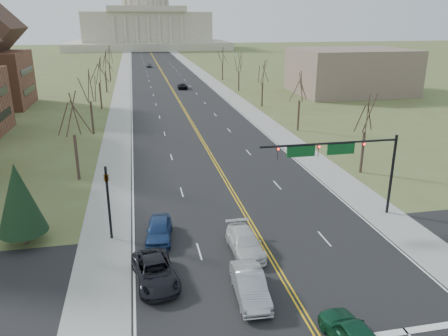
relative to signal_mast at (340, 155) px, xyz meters
name	(u,v)px	position (x,y,z in m)	size (l,w,h in m)	color
ground	(314,332)	(-7.45, -13.50, -5.76)	(600.00, 600.00, 0.00)	brown
road	(166,79)	(-7.45, 96.50, -5.76)	(20.00, 380.00, 0.01)	black
cross_road	(280,273)	(-7.45, -7.50, -5.76)	(120.00, 14.00, 0.01)	black
sidewalk_left	(124,80)	(-19.45, 96.50, -5.75)	(4.00, 380.00, 0.03)	gray
sidewalk_right	(207,78)	(4.55, 96.50, -5.75)	(4.00, 380.00, 0.03)	gray
center_line	(166,79)	(-7.45, 96.50, -5.75)	(0.42, 380.00, 0.01)	gold
edge_line_left	(131,80)	(-17.25, 96.50, -5.75)	(0.15, 380.00, 0.01)	silver
edge_line_right	(199,78)	(2.35, 96.50, -5.75)	(0.15, 380.00, 0.01)	silver
stop_bar	(406,331)	(-2.45, -14.50, -5.75)	(9.50, 0.50, 0.01)	silver
capitol	(147,23)	(-7.45, 236.41, 8.44)	(90.00, 60.00, 50.00)	beige
signal_mast	(340,155)	(0.00, 0.00, 0.00)	(12.12, 0.44, 7.20)	black
signal_left	(108,195)	(-18.95, 0.00, -2.05)	(0.32, 0.36, 6.00)	black
tree_r_0	(366,115)	(8.05, 10.50, 0.79)	(3.74, 3.74, 8.50)	#31251D
tree_l_0	(72,116)	(-22.95, 14.50, 1.18)	(3.96, 3.96, 9.00)	#31251D
tree_r_1	(300,88)	(8.05, 30.50, 0.79)	(3.74, 3.74, 8.50)	#31251D
tree_l_1	(89,88)	(-22.95, 34.50, 1.18)	(3.96, 3.96, 9.00)	#31251D
tree_r_2	(263,73)	(8.05, 50.50, 0.79)	(3.74, 3.74, 8.50)	#31251D
tree_l_2	(99,72)	(-22.95, 54.50, 1.18)	(3.96, 3.96, 9.00)	#31251D
tree_r_3	(239,63)	(8.05, 70.50, 0.79)	(3.74, 3.74, 8.50)	#31251D
tree_l_3	(104,62)	(-22.95, 74.50, 1.18)	(3.96, 3.96, 9.00)	#31251D
tree_r_4	(222,56)	(8.05, 90.50, 0.79)	(3.74, 3.74, 8.50)	#31251D
tree_l_4	(108,55)	(-22.95, 94.50, 1.18)	(3.96, 3.96, 9.00)	#31251D
conifer_l	(19,198)	(-25.45, 0.50, -2.02)	(3.64, 3.64, 6.50)	#31251D
bldg_right_mass	(350,71)	(32.55, 62.50, -0.76)	(25.00, 20.00, 10.00)	#746053
car_nb_inner_lead	(353,335)	(-6.02, -15.11, -4.92)	(1.95, 4.85, 1.65)	#0E3E26
car_sb_inner_lead	(250,286)	(-10.17, -9.71, -4.91)	(1.77, 5.07, 1.67)	#95989C
car_sb_outer_lead	(155,272)	(-15.85, -6.87, -4.98)	(2.55, 5.53, 1.54)	black
car_sb_inner_second	(245,242)	(-9.11, -4.21, -4.98)	(2.17, 5.33, 1.55)	silver
car_sb_outer_second	(159,230)	(-15.24, -0.96, -4.93)	(1.92, 4.78, 1.63)	navy
car_far_nb	(182,86)	(-4.87, 76.56, -5.08)	(2.24, 4.85, 1.35)	black
car_far_sb	(149,65)	(-11.05, 129.50, -5.00)	(1.76, 4.39, 1.49)	#53565B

